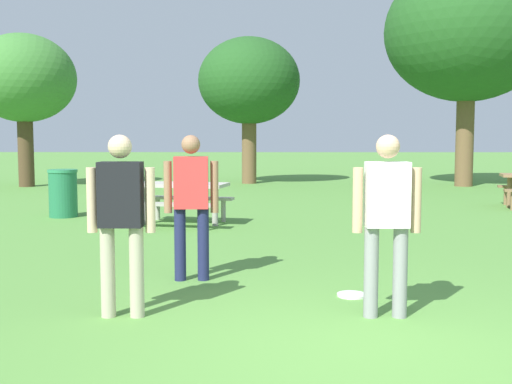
% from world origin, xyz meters
% --- Properties ---
extents(ground_plane, '(120.00, 120.00, 0.00)m').
position_xyz_m(ground_plane, '(0.00, 0.00, 0.00)').
color(ground_plane, '#568E3D').
extents(person_thrower, '(0.61, 0.22, 1.64)m').
position_xyz_m(person_thrower, '(0.36, 0.95, 0.94)').
color(person_thrower, gray).
rests_on(person_thrower, ground).
extents(person_catcher, '(0.61, 0.22, 1.64)m').
position_xyz_m(person_catcher, '(-2.01, 0.93, 0.94)').
color(person_catcher, '#B7AD93').
rests_on(person_catcher, ground).
extents(person_bystander, '(0.61, 0.25, 1.64)m').
position_xyz_m(person_bystander, '(-1.55, 2.39, 0.94)').
color(person_bystander, '#1E234C').
rests_on(person_bystander, ground).
extents(frisbee, '(0.30, 0.30, 0.03)m').
position_xyz_m(frisbee, '(0.16, 1.69, 0.01)').
color(frisbee, white).
rests_on(frisbee, ground).
extents(picnic_table_near, '(1.95, 1.73, 0.77)m').
position_xyz_m(picnic_table_near, '(-2.28, 6.88, 0.56)').
color(picnic_table_near, '#B2ADA3').
rests_on(picnic_table_near, ground).
extents(trash_can_beside_table, '(0.59, 0.59, 0.96)m').
position_xyz_m(trash_can_beside_table, '(-4.79, 8.00, 0.48)').
color(trash_can_beside_table, '#237047').
rests_on(trash_can_beside_table, ground).
extents(tree_tall_left, '(3.30, 3.30, 4.88)m').
position_xyz_m(tree_tall_left, '(-8.42, 15.69, 3.43)').
color(tree_tall_left, '#4C3823').
rests_on(tree_tall_left, ground).
extents(tree_broad_center, '(3.47, 3.47, 4.98)m').
position_xyz_m(tree_broad_center, '(-1.26, 17.17, 3.47)').
color(tree_broad_center, brown).
rests_on(tree_broad_center, ground).
extents(tree_far_right, '(5.28, 5.28, 7.22)m').
position_xyz_m(tree_far_right, '(5.77, 16.04, 4.94)').
color(tree_far_right, brown).
rests_on(tree_far_right, ground).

